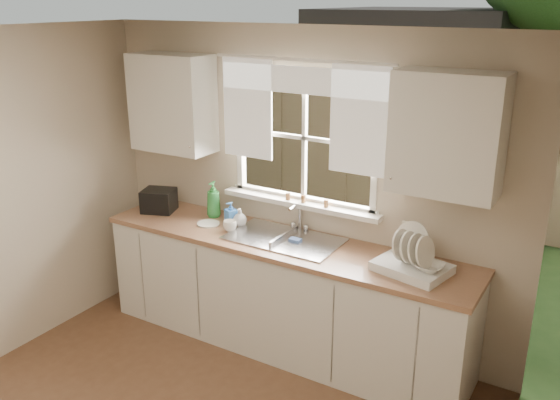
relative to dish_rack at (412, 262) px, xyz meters
The scene contains 19 objects.
room_walls 2.04m from the dish_rack, 120.69° to the right, with size 3.62×4.02×2.50m.
ceiling 2.49m from the dish_rack, 121.66° to the right, with size 3.60×4.00×0.02m, color silver.
window 1.20m from the dish_rack, 162.50° to the left, with size 1.38×0.16×1.06m.
curtains 1.43m from the dish_rack, 165.13° to the left, with size 1.50×0.03×0.81m.
base_cabinets 1.17m from the dish_rack, behind, with size 3.00×0.62×0.87m, color silver.
countertop 1.04m from the dish_rack, behind, with size 3.04×0.65×0.04m, color #996C4C.
upper_cabinet_left 2.36m from the dish_rack, behind, with size 0.70×0.33×0.80m, color silver.
upper_cabinet_right 0.89m from the dish_rack, 51.98° to the left, with size 0.70×0.33×0.80m, color silver.
wall_outlet 0.36m from the dish_rack, 116.28° to the left, with size 0.08×0.01×0.12m, color beige.
sill_jars 1.03m from the dish_rack, 164.78° to the left, with size 0.38×0.04×0.06m.
sink 1.04m from the dish_rack, behind, with size 0.88×0.52×0.40m.
dish_rack is the anchor object (origin of this frame).
bowl 0.14m from the dish_rack, 21.18° to the right, with size 0.19×0.19×0.05m, color silver.
soap_bottle_a 1.81m from the dish_rack, behind, with size 0.12×0.12×0.31m, color #2E8E3E.
soap_bottle_b 1.58m from the dish_rack, behind, with size 0.08×0.09×0.19m, color #387CD3.
soap_bottle_c 1.50m from the dish_rack, behind, with size 0.11×0.11×0.14m, color beige.
saucer 1.73m from the dish_rack, behind, with size 0.19×0.19×0.01m, color white.
cup 1.49m from the dish_rack, behind, with size 0.11×0.11×0.09m, color silver.
black_appliance 2.30m from the dish_rack, behind, with size 0.27×0.23×0.20m, color black.
Camera 1 is at (2.15, -1.93, 2.68)m, focal length 38.00 mm.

